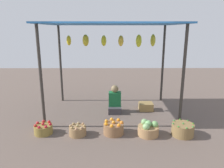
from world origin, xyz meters
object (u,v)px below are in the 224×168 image
Objects in this scene: basket_red_apples at (43,129)px; basket_green_chilies at (183,130)px; basket_potatoes at (78,130)px; vendor_person at (115,102)px; basket_oranges at (114,128)px; basket_cabbages at (148,129)px; wooden_crate_near_vendor at (146,106)px.

basket_red_apples is 3.10m from basket_green_chilies.
basket_red_apples reaches higher than basket_potatoes.
vendor_person is 1.92× the size of basket_red_apples.
basket_cabbages is (0.76, -0.07, 0.01)m from basket_oranges.
basket_potatoes is 0.80m from basket_oranges.
basket_potatoes is at bearing 179.46° from basket_green_chilies.
basket_oranges is 0.94× the size of basket_green_chilies.
vendor_person is at bearing 117.65° from basket_cabbages.
basket_oranges reaches higher than basket_green_chilies.
basket_green_chilies is (1.47, -1.38, -0.16)m from vendor_person.
wooden_crate_near_vendor is at bearing 40.46° from basket_potatoes.
basket_potatoes is (0.78, -0.07, -0.00)m from basket_red_apples.
basket_potatoes is at bearing -121.98° from vendor_person.
basket_oranges is 1.72m from wooden_crate_near_vendor.
basket_red_apples is at bearing 174.60° from basket_potatoes.
basket_green_chilies is (0.76, -0.01, -0.01)m from basket_cabbages.
basket_cabbages is 1.51m from wooden_crate_near_vendor.
basket_cabbages is 0.76m from basket_green_chilies.
basket_red_apples is at bearing -150.71° from wooden_crate_near_vendor.
basket_cabbages is at bearing -0.34° from basket_potatoes.
basket_oranges is 0.99× the size of basket_cabbages.
basket_oranges is at bearing -92.23° from vendor_person.
wooden_crate_near_vendor is (0.95, 1.43, -0.02)m from basket_oranges.
basket_cabbages is at bearing -97.22° from wooden_crate_near_vendor.
basket_green_chilies is at bearing -0.96° from basket_cabbages.
basket_cabbages reaches higher than basket_oranges.
basket_oranges is at bearing 174.45° from basket_cabbages.
basket_cabbages is (2.34, -0.08, 0.03)m from basket_red_apples.
basket_green_chilies is 1.23× the size of wooden_crate_near_vendor.
basket_oranges reaches higher than basket_potatoes.
basket_red_apples is at bearing -141.75° from vendor_person.
basket_red_apples is 0.88× the size of basket_cabbages.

